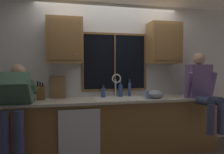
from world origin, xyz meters
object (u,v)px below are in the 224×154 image
Objects in this scene: person_sitting_on_counter at (202,87)px; knife_block at (41,93)px; cutting_board at (58,87)px; bottle_green_glass at (121,90)px; soap_dispenser at (147,95)px; bottle_amber_small at (103,92)px; bottle_tall_clear at (130,89)px; person_standing at (14,104)px; mixing_bowl at (155,94)px.

knife_block is at bearing 171.63° from person_sitting_on_counter.
cutting_board reaches higher than knife_block.
bottle_green_glass is (1.32, 0.07, 0.01)m from knife_block.
knife_block is 1.69m from soap_dispenser.
bottle_amber_small is (-0.65, 0.33, 0.02)m from soap_dispenser.
bottle_tall_clear is at bearing -0.83° from cutting_board.
person_standing reaches higher than bottle_green_glass.
mixing_bowl is (1.58, -0.29, -0.12)m from cutting_board.
bottle_amber_small is at bearing 164.65° from person_sitting_on_counter.
bottle_green_glass is at bearing 2.45° from bottle_amber_small.
person_standing reaches higher than knife_block.
bottle_amber_small is (1.01, 0.05, -0.02)m from knife_block.
knife_block is 1.32m from bottle_green_glass.
person_sitting_on_counter reaches higher than cutting_board.
bottle_green_glass is (-1.29, 0.45, -0.07)m from person_sitting_on_counter.
soap_dispenser is (1.66, -0.28, -0.04)m from knife_block.
person_standing reaches higher than bottle_amber_small.
person_sitting_on_counter reaches higher than bottle_amber_small.
bottle_amber_small is at bearing 153.00° from soap_dispenser.
cutting_board is 2.05× the size of soap_dispenser.
person_sitting_on_counter is at bearing -19.32° from bottle_green_glass.
cutting_board is 1.22m from bottle_tall_clear.
knife_block is 1.16× the size of bottle_green_glass.
mixing_bowl is 0.59m from bottle_green_glass.
person_standing is at bearing -179.84° from person_sitting_on_counter.
soap_dispenser is at bearing -27.00° from bottle_amber_small.
soap_dispenser is at bearing 173.64° from person_sitting_on_counter.
person_standing is at bearing -127.27° from knife_block.
person_sitting_on_counter is 6.86× the size of soap_dispenser.
knife_block is 1.01m from bottle_amber_small.
bottle_amber_small is (1.31, 0.45, 0.07)m from person_standing.
bottle_amber_small is at bearing -177.55° from bottle_green_glass.
person_standing is at bearing -174.57° from mixing_bowl.
person_sitting_on_counter is 4.08× the size of bottle_tall_clear.
cutting_board is at bearing 41.07° from person_standing.
knife_block is at bearing 52.73° from person_standing.
bottle_tall_clear reaches higher than knife_block.
person_standing is at bearing -161.16° from bottle_amber_small.
cutting_board is at bearing 178.34° from bottle_green_glass.
knife_block is (-2.60, 0.38, -0.08)m from person_sitting_on_counter.
bottle_green_glass is at bearing 154.34° from mixing_bowl.
bottle_amber_small is (-0.31, -0.01, -0.03)m from bottle_green_glass.
soap_dispenser is (1.96, 0.11, 0.06)m from person_standing.
mixing_bowl is (1.85, -0.19, -0.05)m from knife_block.
knife_block is at bearing 174.21° from mixing_bowl.
knife_block is 1.75× the size of soap_dispenser.
soap_dispenser is at bearing -45.13° from bottle_green_glass.
bottle_amber_small is (-0.84, 0.24, 0.02)m from mixing_bowl.
mixing_bowl is (-0.75, 0.20, -0.12)m from person_sitting_on_counter.
person_standing is at bearing -165.18° from bottle_tall_clear.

